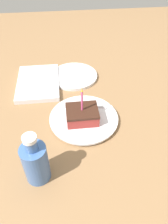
% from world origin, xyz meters
% --- Properties ---
extents(ground_plane, '(2.40, 2.40, 0.04)m').
position_xyz_m(ground_plane, '(0.00, 0.00, -0.02)').
color(ground_plane, olive).
rests_on(ground_plane, ground).
extents(plate, '(0.25, 0.25, 0.02)m').
position_xyz_m(plate, '(-0.02, 0.00, 0.01)').
color(plate, silver).
rests_on(plate, ground_plane).
extents(cake_slice, '(0.09, 0.11, 0.14)m').
position_xyz_m(cake_slice, '(-0.01, -0.01, 0.04)').
color(cake_slice, '#99332D').
rests_on(cake_slice, plate).
extents(fork, '(0.04, 0.19, 0.00)m').
position_xyz_m(fork, '(-0.08, 0.03, 0.02)').
color(fork, silver).
rests_on(fork, plate).
extents(bottle, '(0.07, 0.07, 0.18)m').
position_xyz_m(bottle, '(0.19, -0.16, 0.07)').
color(bottle, '#3F66A5').
rests_on(bottle, ground_plane).
extents(side_plate, '(0.21, 0.21, 0.01)m').
position_xyz_m(side_plate, '(-0.31, -0.01, 0.01)').
color(side_plate, silver).
rests_on(side_plate, ground_plane).
extents(marble_board, '(0.26, 0.18, 0.02)m').
position_xyz_m(marble_board, '(-0.27, -0.18, 0.01)').
color(marble_board, silver).
rests_on(marble_board, ground_plane).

